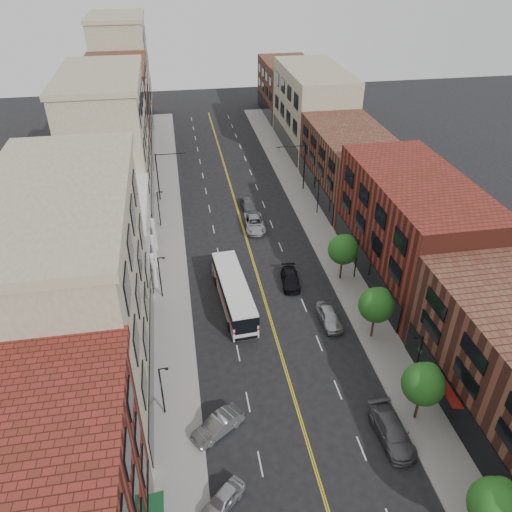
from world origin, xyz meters
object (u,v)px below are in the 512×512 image
car_parked_far (329,317)px  car_lane_behind (218,264)px  car_angle_a (223,500)px  car_lane_c (248,204)px  city_bus (234,291)px  car_angle_b (218,426)px  car_lane_b (254,223)px  car_lane_a (290,279)px  car_parked_mid (392,431)px

car_parked_far → car_lane_behind: bearing=129.8°
car_angle_a → car_lane_c: bearing=126.0°
car_parked_far → city_bus: bearing=152.4°
car_angle_b → car_lane_c: size_ratio=1.04×
car_lane_c → city_bus: bearing=-106.3°
car_angle_b → car_lane_b: car_lane_b is taller
car_lane_behind → car_lane_c: bearing=-104.7°
car_parked_far → car_lane_a: 7.59m
car_lane_behind → car_angle_a: bearing=91.5°
car_parked_mid → car_lane_c: bearing=94.3°
city_bus → car_lane_b: bearing=69.0°
car_parked_mid → car_parked_far: car_parked_mid is taller
car_angle_a → car_angle_b: (0.30, 6.18, 0.10)m
car_parked_mid → car_lane_behind: car_parked_mid is taller
car_angle_a → car_angle_b: bearing=134.3°
car_angle_a → car_lane_a: 26.89m
city_bus → car_lane_b: 16.70m
car_parked_far → car_lane_c: bearing=98.1°
car_angle_a → car_angle_b: size_ratio=0.84×
car_angle_b → car_lane_b: 32.93m
car_angle_b → car_parked_far: car_parked_far is taller
car_parked_mid → car_lane_behind: size_ratio=1.30×
city_bus → car_lane_behind: bearing=93.5°
city_bus → car_lane_behind: size_ratio=2.86×
city_bus → car_lane_b: city_bus is taller
car_parked_far → car_angle_b: bearing=-139.2°
car_parked_far → car_lane_c: car_parked_far is taller
car_angle_b → car_angle_a: bearing=-36.5°
car_parked_far → car_lane_a: (-2.40, 7.20, -0.10)m
car_angle_a → car_angle_b: car_angle_b is taller
car_parked_mid → car_lane_a: (-3.22, 21.49, -0.11)m
city_bus → car_lane_a: city_bus is taller
city_bus → car_lane_c: city_bus is taller
car_angle_b → car_lane_behind: bearing=140.1°
car_lane_a → car_lane_b: 13.43m
car_angle_b → car_lane_behind: (2.51, 23.00, -0.04)m
city_bus → car_lane_a: (6.80, 2.64, -1.11)m
car_lane_behind → car_lane_b: size_ratio=0.74×
car_parked_mid → car_lane_behind: 28.13m
car_angle_b → car_parked_mid: bearing=44.1°
city_bus → car_parked_mid: city_bus is taller
car_parked_far → car_lane_b: car_lane_b is taller
car_lane_behind → city_bus: bearing=104.4°
car_lane_a → city_bus: bearing=-152.8°
car_angle_a → car_parked_far: bearing=100.7°
car_angle_a → city_bus: bearing=127.5°
car_angle_b → car_lane_c: 38.57m
car_parked_far → car_lane_b: (-4.30, 20.49, 0.01)m
car_angle_a → car_lane_a: size_ratio=0.79×
car_angle_b → car_lane_b: (8.33, 31.86, 0.06)m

